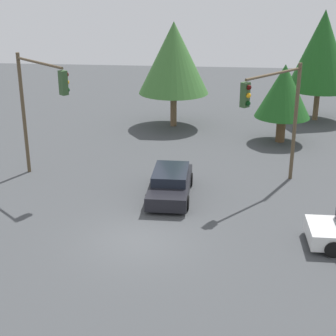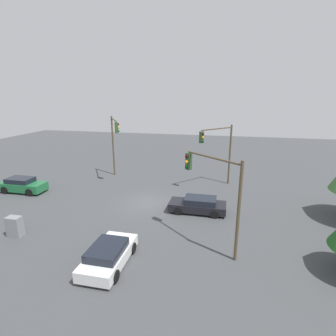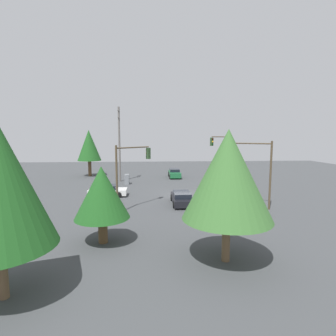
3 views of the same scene
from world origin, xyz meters
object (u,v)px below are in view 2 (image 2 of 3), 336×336
(sedan_dark, at_px, (198,205))
(electrical_cabinet, at_px, (15,227))
(sedan_white, at_px, (109,255))
(sedan_green, at_px, (22,185))
(traffic_signal_main, at_px, (215,185))
(traffic_signal_cross, at_px, (219,146))
(traffic_signal_aux, at_px, (114,137))

(sedan_dark, relative_size, electrical_cabinet, 3.27)
(sedan_white, xyz_separation_m, electrical_cabinet, (-7.26, 1.46, 0.08))
(sedan_dark, bearing_deg, sedan_white, 152.48)
(sedan_dark, bearing_deg, sedan_green, 87.21)
(traffic_signal_main, xyz_separation_m, traffic_signal_cross, (-0.15, 11.02, 0.21))
(electrical_cabinet, bearing_deg, sedan_white, -11.34)
(traffic_signal_aux, xyz_separation_m, electrical_cabinet, (-1.49, -12.97, -3.90))
(sedan_dark, bearing_deg, traffic_signal_cross, -10.96)
(traffic_signal_aux, bearing_deg, traffic_signal_cross, 56.81)
(sedan_green, height_order, sedan_white, sedan_green)
(traffic_signal_main, height_order, traffic_signal_cross, traffic_signal_cross)
(sedan_dark, distance_m, traffic_signal_cross, 7.40)
(sedan_white, relative_size, traffic_signal_cross, 0.67)
(sedan_green, xyz_separation_m, traffic_signal_cross, (18.00, 5.52, 3.52))
(sedan_green, relative_size, traffic_signal_cross, 0.70)
(sedan_dark, relative_size, sedan_white, 1.08)
(sedan_dark, height_order, traffic_signal_cross, traffic_signal_cross)
(traffic_signal_main, distance_m, traffic_signal_cross, 11.02)
(sedan_green, distance_m, traffic_signal_aux, 9.95)
(sedan_dark, height_order, traffic_signal_aux, traffic_signal_aux)
(sedan_dark, distance_m, traffic_signal_aux, 12.52)
(sedan_green, relative_size, traffic_signal_aux, 0.64)
(sedan_dark, xyz_separation_m, traffic_signal_main, (1.38, -4.68, 3.40))
(sedan_white, xyz_separation_m, traffic_signal_aux, (-5.77, 14.43, 3.97))
(sedan_dark, distance_m, electrical_cabinet, 12.88)
(sedan_dark, height_order, sedan_white, sedan_white)
(sedan_green, bearing_deg, sedan_white, 56.28)
(sedan_white, distance_m, traffic_signal_aux, 16.04)
(traffic_signal_main, height_order, traffic_signal_aux, traffic_signal_aux)
(traffic_signal_aux, height_order, electrical_cabinet, traffic_signal_aux)
(traffic_signal_aux, bearing_deg, sedan_white, -9.35)
(traffic_signal_aux, bearing_deg, electrical_cabinet, -37.69)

